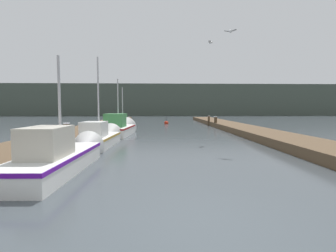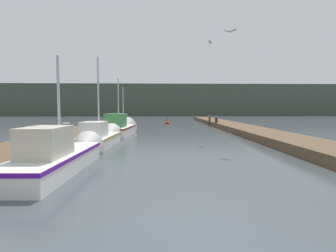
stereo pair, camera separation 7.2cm
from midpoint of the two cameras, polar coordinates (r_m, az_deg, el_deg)
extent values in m
plane|color=#3D4449|center=(4.40, 6.26, -21.59)|extent=(200.00, 200.00, 0.00)
cube|color=brown|center=(20.69, -17.04, -0.77)|extent=(2.51, 40.00, 0.43)
cube|color=brown|center=(21.03, 15.98, -0.67)|extent=(2.51, 40.00, 0.43)
cube|color=#424C42|center=(66.48, -1.59, 5.54)|extent=(120.00, 16.00, 7.17)
cube|color=silver|center=(8.39, -23.36, -7.37)|extent=(1.49, 4.70, 0.57)
cube|color=#56129A|center=(8.35, -23.40, -5.85)|extent=(1.52, 4.73, 0.10)
cone|color=silver|center=(10.96, -17.70, -4.59)|extent=(1.31, 0.94, 1.29)
cube|color=#B2AD9E|center=(7.75, -25.17, -3.15)|extent=(1.04, 1.55, 0.81)
cylinder|color=#B2B2B7|center=(8.55, -22.77, 4.46)|extent=(0.08, 0.08, 2.87)
cube|color=silver|center=(13.31, -15.27, -3.14)|extent=(1.65, 4.11, 0.52)
cube|color=#B68932|center=(13.29, -15.28, -2.28)|extent=(1.68, 4.14, 0.10)
cone|color=silver|center=(15.69, -12.80, -2.02)|extent=(1.43, 0.95, 1.38)
cube|color=silver|center=(12.77, -15.94, -0.68)|extent=(1.08, 1.38, 0.71)
cylinder|color=#B2B2B7|center=(13.52, -15.09, 6.26)|extent=(0.08, 0.08, 3.85)
cube|color=silver|center=(18.14, -11.10, -1.04)|extent=(2.05, 4.37, 0.61)
cube|color=maroon|center=(18.12, -11.11, -0.26)|extent=(2.09, 4.41, 0.10)
cone|color=silver|center=(20.67, -9.45, -0.40)|extent=(1.72, 1.05, 1.65)
cube|color=#387A42|center=(17.58, -11.53, 1.22)|extent=(1.31, 1.49, 0.87)
cylinder|color=#B2B2B7|center=(18.39, -10.95, 5.02)|extent=(0.08, 0.08, 3.23)
cube|color=silver|center=(22.88, -10.03, -0.04)|extent=(1.47, 3.96, 0.56)
cube|color=green|center=(22.87, -10.04, 0.52)|extent=(1.50, 4.00, 0.10)
cone|color=silver|center=(25.24, -9.13, 0.36)|extent=(1.32, 0.90, 1.29)
cube|color=#387A42|center=(22.36, -10.26, 1.64)|extent=(0.90, 1.14, 0.82)
cylinder|color=#B2B2B7|center=(23.12, -9.97, 4.51)|extent=(0.08, 0.08, 3.07)
cylinder|color=#473523|center=(12.28, -21.35, -2.32)|extent=(0.25, 0.25, 1.19)
cylinder|color=silver|center=(12.23, -21.42, 0.54)|extent=(0.28, 0.28, 0.04)
cylinder|color=#473523|center=(25.49, 10.24, 0.85)|extent=(0.28, 0.28, 0.98)
cylinder|color=silver|center=(25.47, 10.25, 2.00)|extent=(0.32, 0.32, 0.04)
cylinder|color=#473523|center=(27.75, 8.80, 1.12)|extent=(0.22, 0.22, 0.98)
cylinder|color=silver|center=(27.73, 8.81, 2.18)|extent=(0.26, 0.26, 0.04)
sphere|color=red|center=(29.73, -0.43, 0.67)|extent=(0.47, 0.47, 0.47)
cylinder|color=black|center=(29.70, -0.43, 1.60)|extent=(0.06, 0.06, 0.50)
ellipsoid|color=white|center=(13.16, 13.29, 19.43)|extent=(0.26, 0.31, 0.12)
cube|color=gray|center=(13.13, 13.91, 19.54)|extent=(0.30, 0.24, 0.07)
cube|color=gray|center=(13.19, 12.67, 19.48)|extent=(0.30, 0.24, 0.07)
ellipsoid|color=white|center=(16.13, 9.06, 17.50)|extent=(0.31, 0.23, 0.12)
cube|color=gray|center=(16.00, 8.97, 17.68)|extent=(0.21, 0.30, 0.07)
cube|color=gray|center=(16.26, 9.16, 17.45)|extent=(0.21, 0.30, 0.07)
camera|label=1|loc=(0.04, -90.16, -0.01)|focal=28.00mm
camera|label=2|loc=(0.04, 89.84, 0.01)|focal=28.00mm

